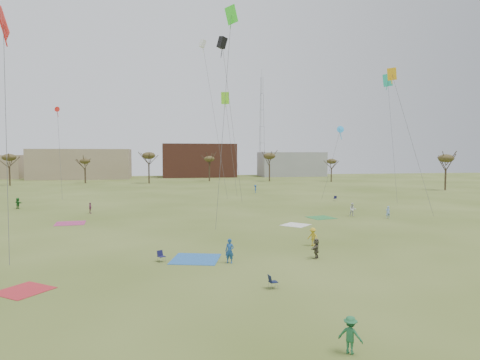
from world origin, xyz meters
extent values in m
plane|color=#3F5119|center=(0.00, 0.00, 0.00)|extent=(260.00, 260.00, 0.00)
imported|color=#216338|center=(-0.95, -18.00, 0.80)|extent=(1.18, 1.12, 1.61)
imported|color=#1E4C8C|center=(-3.58, -2.55, 0.95)|extent=(0.82, 0.72, 1.89)
imported|color=#4D4737|center=(3.51, -2.44, 0.81)|extent=(1.27, 1.50, 1.63)
imported|color=gold|center=(4.91, 2.03, 0.84)|extent=(1.14, 1.24, 1.67)
imported|color=#83A6DA|center=(20.40, 15.71, 0.81)|extent=(0.61, 0.41, 1.61)
imported|color=#893969|center=(-18.60, 27.74, 0.77)|extent=(0.58, 0.97, 1.54)
imported|color=silver|center=(16.74, 18.39, 0.90)|extent=(0.98, 0.82, 1.79)
imported|color=#206223|center=(-30.34, 35.10, 0.85)|extent=(1.51, 1.44, 1.71)
imported|color=#204993|center=(11.31, 53.85, 0.86)|extent=(0.80, 1.20, 1.73)
cube|color=#B3232C|center=(-17.14, -6.66, 0.00)|extent=(3.83, 3.83, 0.03)
cube|color=#2762AD|center=(-6.08, -0.87, 0.00)|extent=(4.55, 4.55, 0.03)
cube|color=white|center=(6.90, 13.02, 0.00)|extent=(4.01, 4.01, 0.03)
cube|color=#A63366|center=(-19.60, 19.28, 0.00)|extent=(3.73, 3.73, 0.03)
cube|color=#2D7E3B|center=(12.01, 17.83, 0.00)|extent=(3.73, 3.73, 0.03)
cube|color=#16163D|center=(-8.76, -1.19, 0.42)|extent=(0.69, 0.69, 0.04)
cube|color=#16163D|center=(-8.88, -0.99, 0.65)|extent=(0.49, 0.38, 0.44)
cube|color=#121A33|center=(-1.89, -9.10, 0.42)|extent=(0.56, 0.56, 0.04)
cube|color=#121A33|center=(-2.12, -9.13, 0.65)|extent=(0.20, 0.51, 0.44)
cube|color=#151439|center=(22.00, 36.29, 0.42)|extent=(0.71, 0.71, 0.04)
cube|color=#151439|center=(22.15, 36.47, 0.65)|extent=(0.46, 0.43, 0.44)
cube|color=gold|center=(20.58, 15.80, 18.66)|extent=(0.80, 0.80, 1.58)
cube|color=gold|center=(20.58, 15.80, 18.10)|extent=(0.08, 0.08, 1.42)
cylinder|color=#4C4C51|center=(22.07, 13.30, 9.78)|extent=(3.04, 5.06, 17.77)
cube|color=black|center=(0.14, 26.55, 24.37)|extent=(0.92, 0.92, 1.58)
cube|color=black|center=(0.14, 26.55, 23.45)|extent=(0.08, 0.08, 2.37)
cylinder|color=#4C4C51|center=(1.82, 27.53, 12.64)|extent=(3.40, 2.02, 23.48)
cube|color=#36E227|center=(-1.53, 8.62, 22.48)|extent=(0.89, 0.89, 1.75)
cube|color=#36E227|center=(-1.53, 8.62, 21.86)|extent=(0.08, 0.08, 1.58)
cylinder|color=#4C4C51|center=(-2.48, 7.84, 11.69)|extent=(1.94, 1.62, 21.58)
cube|color=silver|center=(-1.29, 40.14, 27.62)|extent=(0.75, 0.75, 1.28)
cube|color=silver|center=(-1.29, 40.14, 26.88)|extent=(0.08, 0.08, 1.92)
cylinder|color=#4C4C51|center=(0.49, 37.69, 14.26)|extent=(3.61, 4.95, 26.73)
cone|color=red|center=(-25.65, 41.19, 15.89)|extent=(0.88, 0.06, 0.88)
cube|color=red|center=(-25.65, 41.19, 15.33)|extent=(0.08, 0.08, 1.44)
cylinder|color=#4C4C51|center=(-25.14, 39.81, 8.40)|extent=(1.08, 2.79, 15.00)
cone|color=#299AEC|center=(20.23, 30.43, 12.44)|extent=(1.15, 0.08, 1.15)
cube|color=#299AEC|center=(20.23, 30.43, 11.71)|extent=(0.08, 0.08, 1.88)
cylinder|color=#4C4C51|center=(18.90, 30.98, 6.67)|extent=(2.69, 1.13, 11.55)
cube|color=#1BA786|center=(27.35, 28.56, 20.28)|extent=(1.01, 1.01, 1.99)
cube|color=#1BA786|center=(27.35, 28.56, 19.58)|extent=(0.08, 0.08, 1.79)
cylinder|color=#4C4C51|center=(27.15, 26.41, 10.59)|extent=(0.45, 4.34, 19.39)
cube|color=#7DE526|center=(2.48, 38.99, 18.15)|extent=(1.06, 1.06, 2.08)
cube|color=#7DE526|center=(2.48, 38.99, 17.42)|extent=(0.08, 0.08, 1.88)
cylinder|color=#4C4C51|center=(3.56, 39.12, 9.53)|extent=(2.19, 0.30, 17.26)
cube|color=red|center=(-20.16, 0.58, 18.15)|extent=(1.07, 1.07, 2.09)
cube|color=red|center=(-20.16, 0.58, 17.41)|extent=(0.08, 0.08, 1.89)
cylinder|color=#4C4C51|center=(-19.52, -1.56, 9.52)|extent=(1.31, 4.33, 17.26)
cylinder|color=#3A2B1E|center=(-48.00, 86.00, 2.55)|extent=(0.40, 0.40, 5.10)
ellipsoid|color=#473D1E|center=(-48.00, 86.00, 7.48)|extent=(3.57, 3.57, 1.87)
cylinder|color=#3A2B1E|center=(-30.00, 92.00, 2.16)|extent=(0.40, 0.40, 4.32)
ellipsoid|color=#473D1E|center=(-30.00, 92.00, 6.34)|extent=(3.02, 3.02, 1.58)
cylinder|color=#3A2B1E|center=(-12.00, 88.00, 2.70)|extent=(0.40, 0.40, 5.40)
ellipsoid|color=#473D1E|center=(-12.00, 88.00, 7.92)|extent=(3.78, 3.78, 1.98)
cylinder|color=#3A2B1E|center=(6.00, 94.00, 2.34)|extent=(0.40, 0.40, 4.68)
ellipsoid|color=#473D1E|center=(6.00, 94.00, 6.86)|extent=(3.28, 3.28, 1.72)
cylinder|color=#3A2B1E|center=(24.00, 90.00, 2.64)|extent=(0.40, 0.40, 5.28)
ellipsoid|color=#473D1E|center=(24.00, 90.00, 7.74)|extent=(3.70, 3.70, 1.94)
cylinder|color=#3A2B1E|center=(42.00, 85.00, 2.10)|extent=(0.40, 0.40, 4.20)
ellipsoid|color=#473D1E|center=(42.00, 85.00, 6.16)|extent=(2.94, 2.94, 1.54)
cylinder|color=#3A2B1E|center=(56.00, 52.00, 2.52)|extent=(0.40, 0.40, 5.04)
ellipsoid|color=#473D1E|center=(56.00, 52.00, 7.39)|extent=(3.53, 3.53, 1.85)
cube|color=#937F60|center=(-35.00, 115.00, 5.00)|extent=(32.00, 14.00, 10.00)
cube|color=brown|center=(5.00, 120.00, 6.00)|extent=(26.00, 16.00, 12.00)
cube|color=gray|center=(40.00, 118.00, 4.50)|extent=(24.00, 12.00, 9.00)
cylinder|color=#9EA3A8|center=(30.90, 125.00, 19.00)|extent=(0.16, 0.16, 38.00)
cylinder|color=#9EA3A8|center=(29.55, 125.78, 19.00)|extent=(0.16, 0.16, 38.00)
cylinder|color=#9EA3A8|center=(29.55, 124.22, 19.00)|extent=(0.16, 0.16, 38.00)
cylinder|color=#9EA3A8|center=(30.00, 125.00, 39.50)|extent=(0.10, 0.10, 3.00)
camera|label=1|loc=(-8.76, -34.07, 8.45)|focal=31.38mm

